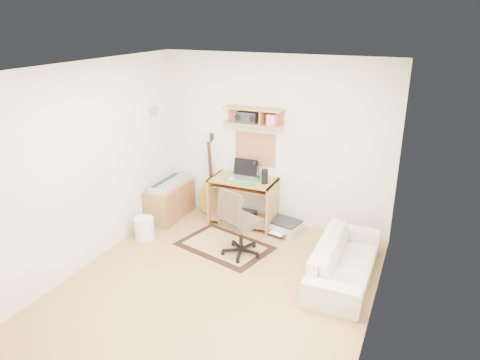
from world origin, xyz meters
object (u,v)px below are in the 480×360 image
at_px(cabinet, 170,201).
at_px(sofa, 345,254).
at_px(printer, 284,227).
at_px(desk, 243,202).
at_px(task_chair, 241,222).

bearing_deg(cabinet, sofa, -13.06).
xyz_separation_m(printer, sofa, (1.08, -0.90, 0.25)).
bearing_deg(desk, cabinet, -168.91).
height_order(printer, sofa, sofa).
height_order(task_chair, printer, task_chair).
height_order(task_chair, sofa, task_chair).
relative_size(task_chair, cabinet, 1.11).
distance_m(task_chair, printer, 1.04).
relative_size(task_chair, printer, 2.14).
distance_m(desk, sofa, 1.99).
relative_size(desk, cabinet, 1.11).
distance_m(printer, sofa, 1.43).
xyz_separation_m(cabinet, printer, (1.88, 0.22, -0.19)).
bearing_deg(task_chair, cabinet, 179.03).
relative_size(desk, printer, 2.15).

